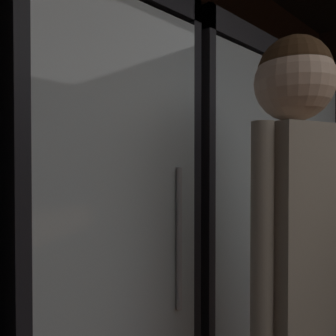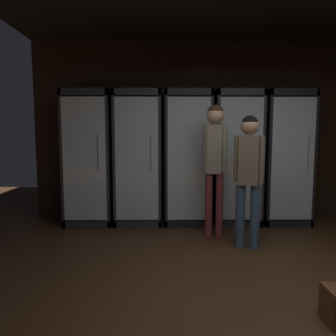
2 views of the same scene
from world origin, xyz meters
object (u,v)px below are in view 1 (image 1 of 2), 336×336
(cooler_center, at_px, (73,263))
(cooler_far_right, at_px, (265,219))
(cooler_right, at_px, (197,233))
(shopper_far, at_px, (293,241))

(cooler_center, bearing_deg, cooler_far_right, -0.04)
(cooler_right, distance_m, shopper_far, 0.87)
(cooler_center, height_order, cooler_far_right, same)
(cooler_center, relative_size, shopper_far, 1.15)
(cooler_far_right, bearing_deg, cooler_center, 179.96)
(shopper_far, bearing_deg, cooler_far_right, 31.98)
(cooler_far_right, bearing_deg, cooler_right, 179.98)
(cooler_center, relative_size, cooler_far_right, 1.00)
(cooler_right, relative_size, cooler_far_right, 1.00)
(cooler_right, height_order, shopper_far, cooler_right)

